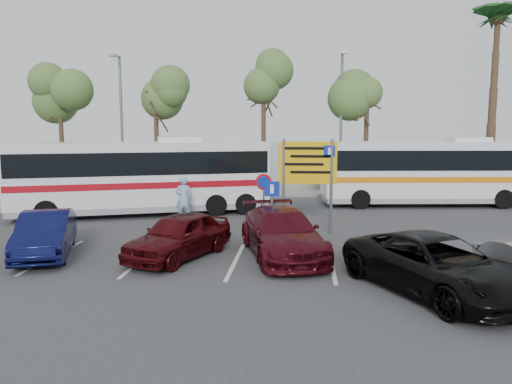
# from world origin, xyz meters

# --- Properties ---
(ground) EXTENTS (120.00, 120.00, 0.00)m
(ground) POSITION_xyz_m (0.00, 0.00, 0.00)
(ground) COLOR #333336
(ground) RESTS_ON ground
(kerb_strip) EXTENTS (44.00, 2.40, 0.15)m
(kerb_strip) POSITION_xyz_m (0.00, 14.00, 0.07)
(kerb_strip) COLOR gray
(kerb_strip) RESTS_ON ground
(seawall) EXTENTS (48.00, 0.80, 0.60)m
(seawall) POSITION_xyz_m (0.00, 16.00, 0.30)
(seawall) COLOR gray
(seawall) RESTS_ON ground
(sea) EXTENTS (140.00, 140.00, 0.00)m
(sea) POSITION_xyz_m (0.00, 60.00, 0.01)
(sea) COLOR #44556D
(sea) RESTS_ON ground
(tree_far_left) EXTENTS (3.20, 3.20, 7.60)m
(tree_far_left) POSITION_xyz_m (-14.00, 14.00, 6.33)
(tree_far_left) COLOR #382619
(tree_far_left) RESTS_ON kerb_strip
(tree_left) EXTENTS (3.20, 3.20, 7.20)m
(tree_left) POSITION_xyz_m (-8.00, 14.00, 6.00)
(tree_left) COLOR #382619
(tree_left) RESTS_ON kerb_strip
(tree_mid) EXTENTS (3.20, 3.20, 8.00)m
(tree_mid) POSITION_xyz_m (-1.50, 14.00, 6.65)
(tree_mid) COLOR #382619
(tree_mid) RESTS_ON kerb_strip
(tree_right) EXTENTS (3.20, 3.20, 7.40)m
(tree_right) POSITION_xyz_m (4.50, 14.00, 6.17)
(tree_right) COLOR #382619
(tree_right) RESTS_ON kerb_strip
(palm_tree) EXTENTS (4.80, 4.80, 11.20)m
(palm_tree) POSITION_xyz_m (11.50, 14.00, 9.87)
(palm_tree) COLOR #382619
(palm_tree) RESTS_ON kerb_strip
(street_lamp_left) EXTENTS (0.45, 1.15, 8.01)m
(street_lamp_left) POSITION_xyz_m (-10.00, 13.52, 4.60)
(street_lamp_left) COLOR slate
(street_lamp_left) RESTS_ON kerb_strip
(street_lamp_right) EXTENTS (0.45, 1.15, 8.01)m
(street_lamp_right) POSITION_xyz_m (3.00, 13.52, 4.60)
(street_lamp_right) COLOR slate
(street_lamp_right) RESTS_ON kerb_strip
(direction_sign) EXTENTS (2.20, 0.12, 3.60)m
(direction_sign) POSITION_xyz_m (1.00, 3.20, 2.43)
(direction_sign) COLOR slate
(direction_sign) RESTS_ON ground
(sign_no_stop) EXTENTS (0.60, 0.08, 2.35)m
(sign_no_stop) POSITION_xyz_m (-0.60, 2.38, 1.58)
(sign_no_stop) COLOR slate
(sign_no_stop) RESTS_ON ground
(sign_parking) EXTENTS (0.50, 0.07, 2.25)m
(sign_parking) POSITION_xyz_m (-0.20, 0.79, 1.47)
(sign_parking) COLOR slate
(sign_parking) RESTS_ON ground
(lane_markings) EXTENTS (12.02, 4.20, 0.01)m
(lane_markings) POSITION_xyz_m (-1.14, -1.00, 0.00)
(lane_markings) COLOR silver
(lane_markings) RESTS_ON ground
(coach_bus_left) EXTENTS (11.64, 6.12, 3.58)m
(coach_bus_left) POSITION_xyz_m (-6.50, 6.50, 1.66)
(coach_bus_left) COLOR white
(coach_bus_left) RESTS_ON ground
(coach_bus_right) EXTENTS (11.45, 3.55, 3.51)m
(coach_bus_right) POSITION_xyz_m (7.50, 10.50, 1.63)
(coach_bus_right) COLOR white
(coach_bus_right) RESTS_ON ground
(car_blue) EXTENTS (2.80, 4.47, 1.39)m
(car_blue) POSITION_xyz_m (-7.26, -0.94, 0.69)
(car_blue) COLOR #0D1141
(car_blue) RESTS_ON ground
(car_maroon) EXTENTS (3.36, 5.49, 1.49)m
(car_maroon) POSITION_xyz_m (0.19, -0.31, 0.74)
(car_maroon) COLOR #510D17
(car_maroon) RESTS_ON ground
(car_red) EXTENTS (3.12, 4.46, 1.41)m
(car_red) POSITION_xyz_m (-3.00, -0.78, 0.71)
(car_red) COLOR #480A0E
(car_red) RESTS_ON ground
(suv_black) EXTENTS (4.62, 5.65, 1.43)m
(suv_black) POSITION_xyz_m (4.09, -3.50, 0.72)
(suv_black) COLOR black
(suv_black) RESTS_ON ground
(pedestrian_near) EXTENTS (0.80, 0.61, 1.96)m
(pedestrian_near) POSITION_xyz_m (-4.22, 5.00, 0.98)
(pedestrian_near) COLOR #8DAACE
(pedestrian_near) RESTS_ON ground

